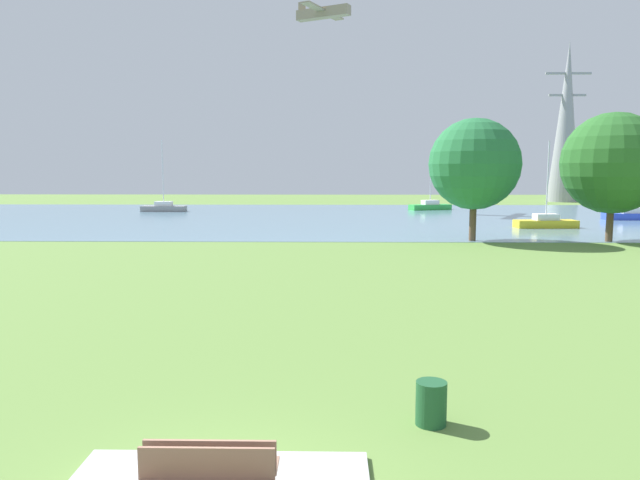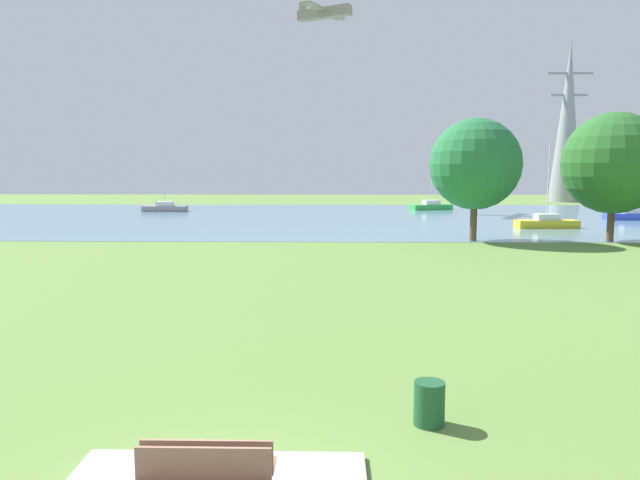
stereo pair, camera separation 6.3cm
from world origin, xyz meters
TOP-DOWN VIEW (x-y plane):
  - ground_plane at (0.00, 22.00)m, footprint 160.00×160.00m
  - bench_facing_water at (0.00, 0.27)m, footprint 1.80×0.48m
  - litter_bin at (3.44, 2.89)m, footprint 0.56×0.56m
  - water_surface at (0.00, 50.00)m, footprint 140.00×40.00m
  - sailboat_blue at (29.13, 47.35)m, footprint 4.85×1.69m
  - sailboat_gray at (-16.81, 57.30)m, footprint 4.82×1.56m
  - sailboat_yellow at (18.61, 39.62)m, footprint 4.89×1.81m
  - sailboat_green at (12.94, 60.61)m, footprint 5.02×3.04m
  - tree_east_far at (10.77, 30.89)m, footprint 5.83×5.83m
  - tree_mid_shore at (19.42, 30.61)m, footprint 6.39×6.39m
  - electricity_pylon at (34.94, 78.70)m, footprint 6.40×4.40m
  - light_aircraft at (0.62, 61.32)m, footprint 6.21×7.99m

SIDE VIEW (x-z plane):
  - ground_plane at x=0.00m, z-range 0.00..0.00m
  - water_surface at x=0.00m, z-range 0.00..0.02m
  - litter_bin at x=3.44m, z-range 0.00..0.80m
  - sailboat_green at x=12.94m, z-range -2.63..3.54m
  - sailboat_yellow at x=18.61m, z-range -2.94..3.86m
  - sailboat_blue at x=29.13m, z-range -3.07..4.00m
  - bench_facing_water at x=0.00m, z-range 0.02..0.91m
  - sailboat_gray at x=-16.81m, z-range -3.41..4.36m
  - tree_east_far at x=10.77m, z-range 1.00..8.87m
  - tree_mid_shore at x=19.42m, z-range 0.89..9.08m
  - electricity_pylon at x=34.94m, z-range 0.01..22.56m
  - light_aircraft at x=0.62m, z-range 20.97..23.07m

